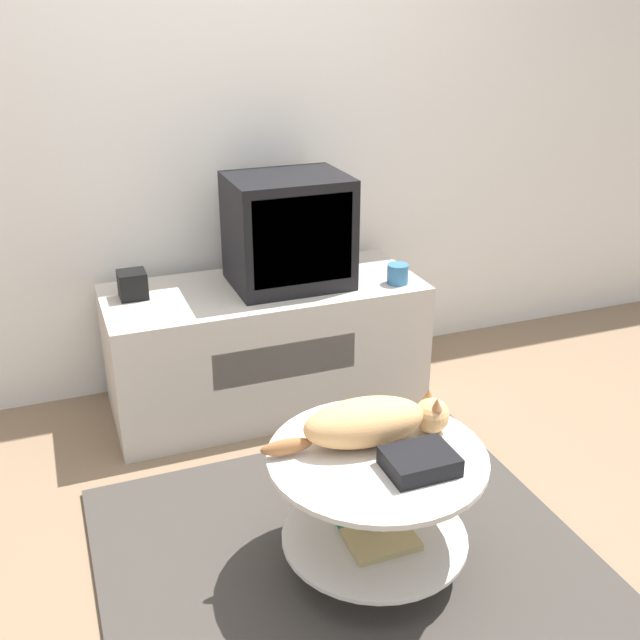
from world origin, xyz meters
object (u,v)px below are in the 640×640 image
at_px(tv, 288,231).
at_px(speaker, 133,285).
at_px(cat, 371,422).
at_px(dvd_box, 420,461).

distance_m(tv, speaker, 0.69).
relative_size(speaker, cat, 0.19).
bearing_deg(tv, dvd_box, -92.00).
bearing_deg(cat, speaker, 118.23).
distance_m(speaker, dvd_box, 1.53).
distance_m(dvd_box, cat, 0.21).
height_order(dvd_box, cat, cat).
height_order(tv, cat, tv).
bearing_deg(cat, tv, 87.75).
xyz_separation_m(tv, cat, (-0.12, -1.13, -0.28)).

